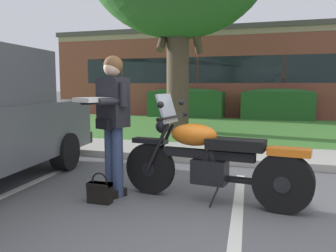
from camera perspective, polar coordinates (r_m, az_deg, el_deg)
name	(u,v)px	position (r m, az deg, el deg)	size (l,w,h in m)	color
ground_plane	(219,242)	(3.29, 8.19, -17.83)	(140.00, 140.00, 0.00)	#565659
curb_strip	(250,163)	(6.23, 12.96, -5.68)	(60.00, 0.20, 0.12)	#ADA89E
concrete_walk	(254,155)	(7.06, 13.54, -4.43)	(60.00, 1.50, 0.08)	#ADA89E
grass_lawn	(265,130)	(11.13, 15.10, -0.59)	(60.00, 6.74, 0.06)	#3D752D
stall_stripe_1	(235,234)	(3.46, 10.67, -16.57)	(0.12, 4.40, 0.01)	silver
motorcycle	(218,161)	(4.16, 8.01, -5.56)	(2.24, 0.82, 1.26)	black
rider_person	(112,114)	(4.35, -8.95, 1.84)	(0.58, 0.66, 1.70)	black
handbag	(100,191)	(4.27, -10.80, -10.08)	(0.28, 0.13, 0.36)	black
hedge_left	(186,103)	(14.89, 2.86, 3.75)	(3.11, 0.90, 1.24)	#235623
hedge_center_left	(277,104)	(14.39, 17.01, 3.38)	(2.69, 0.90, 1.24)	#235623
brick_building	(284,75)	(20.22, 17.92, 7.76)	(20.73, 10.63, 3.84)	brown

